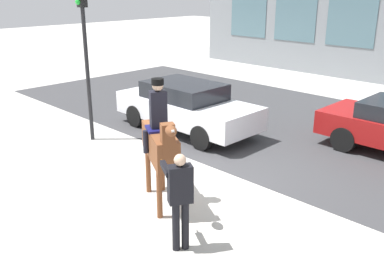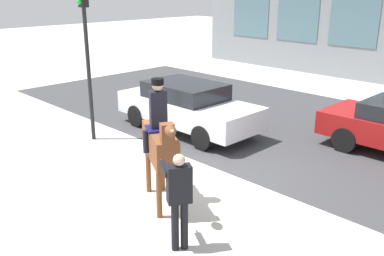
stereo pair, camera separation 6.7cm
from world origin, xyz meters
name	(u,v)px [view 1 (the left image)]	position (x,y,z in m)	size (l,w,h in m)	color
ground_plane	(211,179)	(0.00, 0.00, 0.00)	(80.00, 80.00, 0.00)	#B2AFA8
road_surface	(315,132)	(0.00, 4.75, 0.00)	(23.71, 8.50, 0.01)	#38383A
mounted_horse_lead	(160,142)	(0.08, -1.60, 1.36)	(1.83, 1.21, 2.60)	brown
pedestrian_bystander	(180,194)	(1.51, -2.43, 1.03)	(0.91, 0.46, 1.74)	black
street_car_near_lane	(186,106)	(-2.91, 2.05, 0.80)	(4.68, 1.94, 1.50)	silver
traffic_light	(84,37)	(-4.28, -0.47, 2.96)	(0.24, 0.29, 4.45)	black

